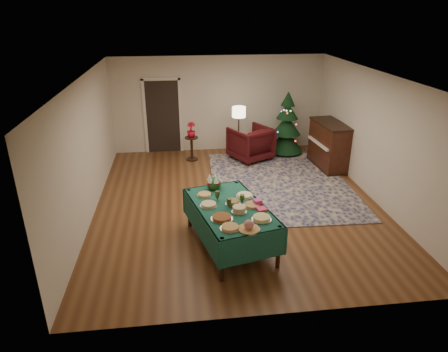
{
  "coord_description": "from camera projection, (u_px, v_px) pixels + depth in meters",
  "views": [
    {
      "loc": [
        -1.22,
        -7.71,
        3.94
      ],
      "look_at": [
        -0.38,
        -0.84,
        0.98
      ],
      "focal_mm": 32.0,
      "sensor_mm": 36.0,
      "label": 1
    }
  ],
  "objects": [
    {
      "name": "goblet_1",
      "position": [
        242.0,
        199.0,
        6.88
      ],
      "size": [
        0.08,
        0.08,
        0.18
      ],
      "color": "#2D471E",
      "rests_on": "buffet_table"
    },
    {
      "name": "christmas_tree",
      "position": [
        287.0,
        126.0,
        11.26
      ],
      "size": [
        1.3,
        1.3,
        1.79
      ],
      "color": "black",
      "rests_on": "ground"
    },
    {
      "name": "potted_plant",
      "position": [
        191.0,
        133.0,
        10.78
      ],
      "size": [
        0.23,
        0.41,
        0.23
      ],
      "primitive_type": "imported",
      "color": "#B30C22",
      "rests_on": "side_table"
    },
    {
      "name": "goblet_2",
      "position": [
        229.0,
        203.0,
        6.75
      ],
      "size": [
        0.08,
        0.08,
        0.18
      ],
      "color": "#2D471E",
      "rests_on": "buffet_table"
    },
    {
      "name": "platter_9",
      "position": [
        205.0,
        195.0,
        7.22
      ],
      "size": [
        0.28,
        0.28,
        0.04
      ],
      "color": "silver",
      "rests_on": "buffet_table"
    },
    {
      "name": "doorway",
      "position": [
        163.0,
        115.0,
        11.3
      ],
      "size": [
        1.08,
        0.04,
        2.16
      ],
      "color": "black",
      "rests_on": "ground"
    },
    {
      "name": "platter_1",
      "position": [
        249.0,
        226.0,
        6.11
      ],
      "size": [
        0.35,
        0.35,
        0.17
      ],
      "color": "silver",
      "rests_on": "buffet_table"
    },
    {
      "name": "rug",
      "position": [
        279.0,
        183.0,
        9.62
      ],
      "size": [
        3.34,
        4.31,
        0.02
      ],
      "primitive_type": "cube",
      "rotation": [
        0.0,
        0.0,
        -0.03
      ],
      "color": "#151C50",
      "rests_on": "ground"
    },
    {
      "name": "side_table",
      "position": [
        192.0,
        149.0,
        10.96
      ],
      "size": [
        0.37,
        0.37,
        0.65
      ],
      "color": "black",
      "rests_on": "ground"
    },
    {
      "name": "platter_7",
      "position": [
        233.0,
        202.0,
        6.9
      ],
      "size": [
        0.27,
        0.27,
        0.07
      ],
      "color": "silver",
      "rests_on": "buffet_table"
    },
    {
      "name": "piano",
      "position": [
        329.0,
        146.0,
        10.37
      ],
      "size": [
        0.76,
        1.44,
        1.2
      ],
      "color": "black",
      "rests_on": "ground"
    },
    {
      "name": "room_shell",
      "position": [
        237.0,
        143.0,
        8.2
      ],
      "size": [
        7.0,
        7.0,
        7.0
      ],
      "color": "#593319",
      "rests_on": "ground"
    },
    {
      "name": "platter_8",
      "position": [
        245.0,
        195.0,
        7.2
      ],
      "size": [
        0.32,
        0.32,
        0.04
      ],
      "color": "silver",
      "rests_on": "buffet_table"
    },
    {
      "name": "platter_2",
      "position": [
        262.0,
        218.0,
        6.4
      ],
      "size": [
        0.32,
        0.32,
        0.06
      ],
      "color": "silver",
      "rests_on": "buffet_table"
    },
    {
      "name": "napkin_stack",
      "position": [
        262.0,
        209.0,
        6.7
      ],
      "size": [
        0.19,
        0.19,
        0.04
      ],
      "primitive_type": "cube",
      "rotation": [
        0.0,
        0.0,
        0.24
      ],
      "color": "#E84061",
      "rests_on": "buffet_table"
    },
    {
      "name": "gift_box",
      "position": [
        258.0,
        202.0,
        6.87
      ],
      "size": [
        0.15,
        0.15,
        0.1
      ],
      "primitive_type": "cube",
      "rotation": [
        0.0,
        0.0,
        0.24
      ],
      "color": "#D33A8E",
      "rests_on": "buffet_table"
    },
    {
      "name": "platter_0",
      "position": [
        230.0,
        227.0,
        6.15
      ],
      "size": [
        0.32,
        0.32,
        0.05
      ],
      "color": "silver",
      "rests_on": "buffet_table"
    },
    {
      "name": "floor_lamp",
      "position": [
        239.0,
        115.0,
        10.59
      ],
      "size": [
        0.36,
        0.36,
        1.49
      ],
      "color": "#A57F3F",
      "rests_on": "ground"
    },
    {
      "name": "centerpiece",
      "position": [
        214.0,
        182.0,
        7.44
      ],
      "size": [
        0.28,
        0.28,
        0.32
      ],
      "color": "#1E4C1E",
      "rests_on": "buffet_table"
    },
    {
      "name": "buffet_table",
      "position": [
        230.0,
        214.0,
        6.89
      ],
      "size": [
        1.59,
        2.2,
        0.77
      ],
      "color": "black",
      "rests_on": "ground"
    },
    {
      "name": "platter_6",
      "position": [
        209.0,
        205.0,
        6.84
      ],
      "size": [
        0.31,
        0.31,
        0.05
      ],
      "color": "silver",
      "rests_on": "buffet_table"
    },
    {
      "name": "platter_4",
      "position": [
        239.0,
        209.0,
        6.63
      ],
      "size": [
        0.26,
        0.26,
        0.1
      ],
      "color": "silver",
      "rests_on": "buffet_table"
    },
    {
      "name": "platter_3",
      "position": [
        222.0,
        218.0,
        6.43
      ],
      "size": [
        0.36,
        0.36,
        0.05
      ],
      "color": "silver",
      "rests_on": "buffet_table"
    },
    {
      "name": "goblet_0",
      "position": [
        217.0,
        196.0,
        7.01
      ],
      "size": [
        0.08,
        0.08,
        0.18
      ],
      "color": "#2D471E",
      "rests_on": "buffet_table"
    },
    {
      "name": "armchair",
      "position": [
        251.0,
        142.0,
        10.93
      ],
      "size": [
        1.3,
        1.28,
        1.01
      ],
      "primitive_type": "imported",
      "rotation": [
        0.0,
        0.0,
        3.63
      ],
      "color": "#3F0D10",
      "rests_on": "ground"
    },
    {
      "name": "platter_5",
      "position": [
        252.0,
        205.0,
        6.84
      ],
      "size": [
        0.31,
        0.31,
        0.04
      ],
      "color": "silver",
      "rests_on": "buffet_table"
    }
  ]
}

